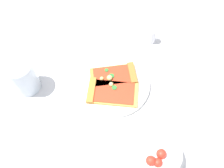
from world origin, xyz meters
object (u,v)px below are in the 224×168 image
(soda_glass, at_px, (24,78))
(pizza_slice_far, at_px, (116,76))
(pizza_slice_near, at_px, (109,92))
(pepper_shaker, at_px, (152,35))
(salad_bowl, at_px, (158,156))
(plate, at_px, (114,84))

(soda_glass, bearing_deg, pizza_slice_far, 150.24)
(pizza_slice_near, height_order, pizza_slice_far, pizza_slice_far)
(pepper_shaker, bearing_deg, pizza_slice_near, 20.45)
(salad_bowl, xyz_separation_m, pepper_shaker, (-0.26, -0.32, -0.00))
(pizza_slice_near, relative_size, salad_bowl, 1.56)
(plate, bearing_deg, pepper_shaker, -161.66)
(salad_bowl, distance_m, pepper_shaker, 0.41)
(pizza_slice_near, distance_m, pizza_slice_far, 0.06)
(pepper_shaker, bearing_deg, plate, 18.34)
(pizza_slice_near, height_order, salad_bowl, salad_bowl)
(salad_bowl, bearing_deg, pizza_slice_near, -92.76)
(salad_bowl, bearing_deg, pizza_slice_far, -102.91)
(pizza_slice_near, bearing_deg, plate, -147.21)
(soda_glass, xyz_separation_m, pepper_shaker, (-0.43, 0.08, -0.02))
(plate, relative_size, pepper_shaker, 3.25)
(plate, height_order, pepper_shaker, pepper_shaker)
(pizza_slice_near, distance_m, pepper_shaker, 0.26)
(pizza_slice_near, bearing_deg, pizza_slice_far, -144.12)
(salad_bowl, height_order, soda_glass, soda_glass)
(plate, height_order, salad_bowl, salad_bowl)
(soda_glass, bearing_deg, pepper_shaker, 169.27)
(pizza_slice_far, bearing_deg, pepper_shaker, -164.24)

